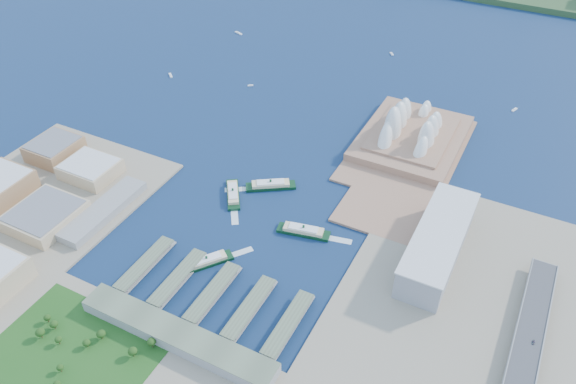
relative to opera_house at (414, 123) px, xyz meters
The scene contains 20 objects.
ground 300.75m from the opera_house, 110.56° to the right, with size 3000.00×3000.00×0.00m, color #0E1D41.
west_land 524.58m from the opera_house, 132.68° to the right, with size 220.00×390.00×3.00m, color gray.
east_land 357.85m from the opera_house, 67.75° to the right, with size 240.00×500.00×3.00m, color gray.
peninsula 36.56m from the opera_house, 82.87° to the right, with size 135.00×220.00×3.00m, color #9B6F54.
opera_house is the anchor object (origin of this frame).
toaster_building 219.62m from the opera_house, 65.77° to the right, with size 45.00×155.00×35.00m, color gray.
west_buildings 498.76m from the opera_house, 135.41° to the right, with size 200.00×280.00×27.00m, color #99714C, non-canonical shape.
ferry_wharves 367.50m from the opera_house, 104.38° to the right, with size 184.00×90.00×9.30m, color #57644C, non-canonical shape.
terminal_building 425.27m from the opera_house, 102.24° to the right, with size 200.00×28.00×12.00m, color gray.
park 498.56m from the opera_house, 109.34° to the right, with size 150.00×110.00×16.00m, color #194714, non-canonical shape.
ferry_a 263.80m from the opera_house, 126.67° to the right, with size 14.53×57.08×10.79m, color black, non-canonical shape.
ferry_b 216.22m from the opera_house, 125.27° to the right, with size 15.62×61.36×11.60m, color black, non-canonical shape.
ferry_c 343.28m from the opera_house, 110.81° to the right, with size 14.31×56.21×10.63m, color black, non-canonical shape.
ferry_d 237.99m from the opera_house, 102.62° to the right, with size 15.18×59.65×11.28m, color black, non-canonical shape.
boat_a 412.44m from the opera_house, behind, with size 3.76×15.05×2.90m, color white, non-canonical shape.
boat_b 281.48m from the opera_house, behind, with size 3.11×8.88×2.40m, color white, non-canonical shape.
boat_c 192.24m from the opera_house, 54.15° to the left, with size 3.57×12.23×2.75m, color white, non-canonical shape.
boat_d 450.37m from the opera_house, 152.94° to the left, with size 3.86×17.63×2.98m, color white, non-canonical shape.
boat_e 278.01m from the opera_house, 114.53° to the left, with size 3.56×11.19×2.75m, color white, non-canonical shape.
car_c 343.32m from the opera_house, 54.53° to the right, with size 1.99×4.90×1.42m, color slate.
Camera 1 is at (248.69, -367.63, 432.38)m, focal length 35.00 mm.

